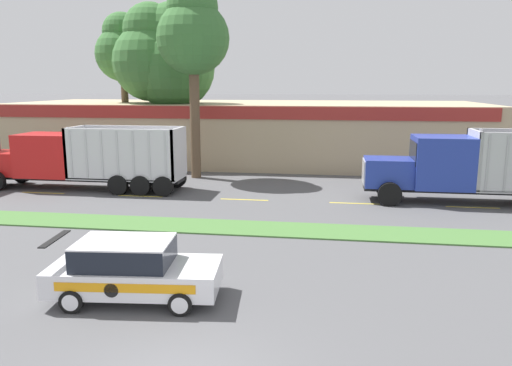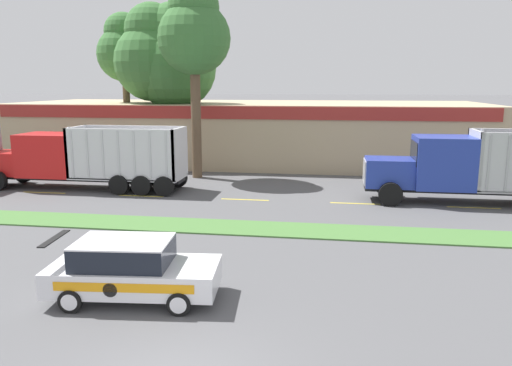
# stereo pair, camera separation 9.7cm
# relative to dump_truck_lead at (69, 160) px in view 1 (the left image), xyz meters

# --- Properties ---
(grass_verge) EXTENTS (120.00, 2.04, 0.06)m
(grass_verge) POSITION_rel_dump_truck_lead_xyz_m (11.36, -6.32, -1.56)
(grass_verge) COLOR #477538
(grass_verge) RESTS_ON ground_plane
(centre_line_2) EXTENTS (2.40, 0.14, 0.01)m
(centre_line_2) POSITION_rel_dump_truck_lead_xyz_m (-0.89, -1.30, -1.58)
(centre_line_2) COLOR yellow
(centre_line_2) RESTS_ON ground_plane
(centre_line_3) EXTENTS (2.40, 0.14, 0.01)m
(centre_line_3) POSITION_rel_dump_truck_lead_xyz_m (4.51, -1.30, -1.58)
(centre_line_3) COLOR yellow
(centre_line_3) RESTS_ON ground_plane
(centre_line_4) EXTENTS (2.40, 0.14, 0.01)m
(centre_line_4) POSITION_rel_dump_truck_lead_xyz_m (9.91, -1.30, -1.58)
(centre_line_4) COLOR yellow
(centre_line_4) RESTS_ON ground_plane
(centre_line_5) EXTENTS (2.40, 0.14, 0.01)m
(centre_line_5) POSITION_rel_dump_truck_lead_xyz_m (15.31, -1.30, -1.58)
(centre_line_5) COLOR yellow
(centre_line_5) RESTS_ON ground_plane
(centre_line_6) EXTENTS (2.40, 0.14, 0.01)m
(centre_line_6) POSITION_rel_dump_truck_lead_xyz_m (20.71, -1.30, -1.58)
(centre_line_6) COLOR yellow
(centre_line_6) RESTS_ON ground_plane
(dump_truck_lead) EXTENTS (11.02, 2.60, 3.45)m
(dump_truck_lead) POSITION_rel_dump_truck_lead_xyz_m (0.00, 0.00, 0.00)
(dump_truck_lead) COLOR black
(dump_truck_lead) RESTS_ON ground_plane
(dump_truck_trail) EXTENTS (11.35, 2.63, 3.64)m
(dump_truck_trail) POSITION_rel_dump_truck_lead_xyz_m (20.56, -0.37, 0.07)
(dump_truck_trail) COLOR black
(dump_truck_trail) RESTS_ON ground_plane
(rally_car) EXTENTS (4.57, 2.32, 1.64)m
(rally_car) POSITION_rel_dump_truck_lead_xyz_m (8.98, -13.25, -0.77)
(rally_car) COLOR white
(rally_car) RESTS_ON ground_plane
(store_building_backdrop) EXTENTS (34.11, 12.10, 4.32)m
(store_building_backdrop) POSITION_rel_dump_truck_lead_xyz_m (7.79, 12.29, 0.57)
(store_building_backdrop) COLOR tan
(store_building_backdrop) RESTS_ON ground_plane
(tree_behind_left) EXTENTS (5.41, 5.41, 11.20)m
(tree_behind_left) POSITION_rel_dump_truck_lead_xyz_m (1.54, 9.24, 6.09)
(tree_behind_left) COLOR brown
(tree_behind_left) RESTS_ON ground_plane
(tree_behind_centre) EXTENTS (4.28, 4.28, 11.52)m
(tree_behind_centre) POSITION_rel_dump_truck_lead_xyz_m (5.94, 4.30, 7.03)
(tree_behind_centre) COLOR brown
(tree_behind_centre) RESTS_ON ground_plane
(tree_behind_right) EXTENTS (4.01, 4.01, 10.85)m
(tree_behind_right) POSITION_rel_dump_truck_lead_xyz_m (-1.29, 11.01, 6.56)
(tree_behind_right) COLOR brown
(tree_behind_right) RESTS_ON ground_plane
(tree_behind_far_right) EXTENTS (5.90, 5.90, 11.22)m
(tree_behind_far_right) POSITION_rel_dump_truck_lead_xyz_m (2.96, 9.57, 5.78)
(tree_behind_far_right) COLOR brown
(tree_behind_far_right) RESTS_ON ground_plane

